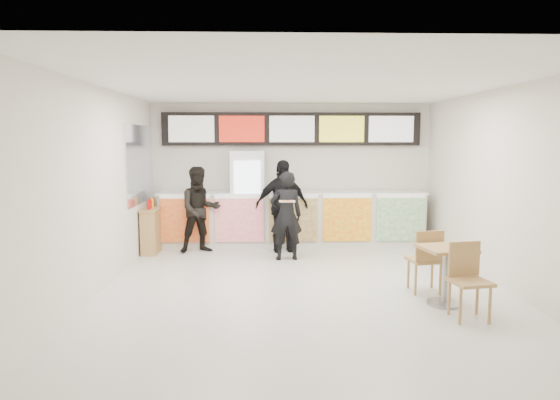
{
  "coord_description": "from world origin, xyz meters",
  "views": [
    {
      "loc": [
        -0.59,
        -7.29,
        2.21
      ],
      "look_at": [
        -0.32,
        1.2,
        1.19
      ],
      "focal_mm": 32.0,
      "sensor_mm": 36.0,
      "label": 1
    }
  ],
  "objects_px": {
    "customer_left": "(200,210)",
    "cafe_table": "(446,265)",
    "condiment_ledge": "(152,230)",
    "customer_main": "(286,216)",
    "customer_mid": "(282,206)",
    "service_counter": "(292,218)",
    "drinks_fridge": "(248,198)"
  },
  "relations": [
    {
      "from": "service_counter",
      "to": "customer_left",
      "type": "height_order",
      "value": "customer_left"
    },
    {
      "from": "condiment_ledge",
      "to": "customer_mid",
      "type": "bearing_deg",
      "value": 1.22
    },
    {
      "from": "cafe_table",
      "to": "drinks_fridge",
      "type": "bearing_deg",
      "value": 115.7
    },
    {
      "from": "customer_left",
      "to": "condiment_ledge",
      "type": "distance_m",
      "value": 1.04
    },
    {
      "from": "customer_main",
      "to": "customer_mid",
      "type": "relative_size",
      "value": 0.9
    },
    {
      "from": "customer_mid",
      "to": "condiment_ledge",
      "type": "relative_size",
      "value": 1.74
    },
    {
      "from": "drinks_fridge",
      "to": "customer_mid",
      "type": "xyz_separation_m",
      "value": [
        0.69,
        -0.56,
        -0.09
      ]
    },
    {
      "from": "service_counter",
      "to": "cafe_table",
      "type": "xyz_separation_m",
      "value": [
        1.84,
        -3.91,
        -0.02
      ]
    },
    {
      "from": "customer_mid",
      "to": "service_counter",
      "type": "bearing_deg",
      "value": 53.46
    },
    {
      "from": "customer_main",
      "to": "condiment_ledge",
      "type": "xyz_separation_m",
      "value": [
        -2.63,
        0.68,
        -0.37
      ]
    },
    {
      "from": "condiment_ledge",
      "to": "service_counter",
      "type": "bearing_deg",
      "value": 11.96
    },
    {
      "from": "service_counter",
      "to": "customer_main",
      "type": "bearing_deg",
      "value": -98.42
    },
    {
      "from": "customer_mid",
      "to": "cafe_table",
      "type": "relative_size",
      "value": 1.1
    },
    {
      "from": "drinks_fridge",
      "to": "customer_left",
      "type": "height_order",
      "value": "drinks_fridge"
    },
    {
      "from": "drinks_fridge",
      "to": "customer_main",
      "type": "bearing_deg",
      "value": -59.99
    },
    {
      "from": "condiment_ledge",
      "to": "customer_main",
      "type": "bearing_deg",
      "value": -14.45
    },
    {
      "from": "customer_main",
      "to": "customer_left",
      "type": "height_order",
      "value": "customer_left"
    },
    {
      "from": "customer_main",
      "to": "customer_mid",
      "type": "height_order",
      "value": "customer_mid"
    },
    {
      "from": "customer_left",
      "to": "drinks_fridge",
      "type": "bearing_deg",
      "value": 14.81
    },
    {
      "from": "service_counter",
      "to": "customer_left",
      "type": "xyz_separation_m",
      "value": [
        -1.86,
        -0.6,
        0.28
      ]
    },
    {
      "from": "customer_mid",
      "to": "condiment_ledge",
      "type": "bearing_deg",
      "value": 168.66
    },
    {
      "from": "service_counter",
      "to": "customer_left",
      "type": "bearing_deg",
      "value": -162.19
    },
    {
      "from": "drinks_fridge",
      "to": "customer_left",
      "type": "xyz_separation_m",
      "value": [
        -0.93,
        -0.61,
        -0.15
      ]
    },
    {
      "from": "customer_main",
      "to": "customer_left",
      "type": "distance_m",
      "value": 1.81
    },
    {
      "from": "service_counter",
      "to": "customer_mid",
      "type": "bearing_deg",
      "value": -113.97
    },
    {
      "from": "customer_left",
      "to": "cafe_table",
      "type": "xyz_separation_m",
      "value": [
        3.71,
        -3.31,
        -0.3
      ]
    },
    {
      "from": "drinks_fridge",
      "to": "customer_main",
      "type": "relative_size",
      "value": 1.21
    },
    {
      "from": "drinks_fridge",
      "to": "customer_left",
      "type": "distance_m",
      "value": 1.12
    },
    {
      "from": "drinks_fridge",
      "to": "cafe_table",
      "type": "bearing_deg",
      "value": -54.71
    },
    {
      "from": "customer_left",
      "to": "cafe_table",
      "type": "height_order",
      "value": "customer_left"
    },
    {
      "from": "customer_mid",
      "to": "cafe_table",
      "type": "bearing_deg",
      "value": -70.8
    },
    {
      "from": "customer_left",
      "to": "customer_mid",
      "type": "distance_m",
      "value": 1.62
    }
  ]
}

